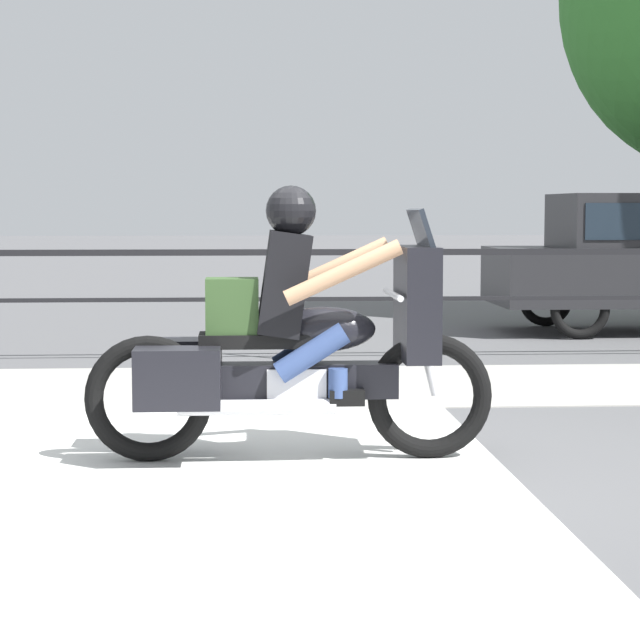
{
  "coord_description": "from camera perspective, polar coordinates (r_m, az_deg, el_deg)",
  "views": [
    {
      "loc": [
        -0.5,
        -6.76,
        1.46
      ],
      "look_at": [
        -0.02,
        0.71,
        0.79
      ],
      "focal_mm": 70.0,
      "sensor_mm": 36.0,
      "label": 1
    }
  ],
  "objects": [
    {
      "name": "sidewalk_band",
      "position": [
        10.28,
        -0.84,
        -3.02
      ],
      "size": [
        44.0,
        2.4,
        0.01
      ],
      "primitive_type": "cube",
      "color": "#A8A59E",
      "rests_on": "ground"
    },
    {
      "name": "fence_railing",
      "position": [
        11.99,
        -1.26,
        2.18
      ],
      "size": [
        36.0,
        0.05,
        1.07
      ],
      "color": "black",
      "rests_on": "ground"
    },
    {
      "name": "ground_plane",
      "position": [
        6.94,
        0.55,
        -7.04
      ],
      "size": [
        120.0,
        120.0,
        0.0
      ],
      "primitive_type": "plane",
      "color": "#565659"
    },
    {
      "name": "crosswalk_band",
      "position": [
        6.73,
        -5.65,
        -7.42
      ],
      "size": [
        3.45,
        6.0,
        0.01
      ],
      "primitive_type": "cube",
      "color": "silver",
      "rests_on": "ground"
    },
    {
      "name": "motorcycle",
      "position": [
        7.2,
        -1.22,
        -1.0
      ],
      "size": [
        2.37,
        0.76,
        1.59
      ],
      "rotation": [
        0.0,
        0.0,
        -0.08
      ],
      "color": "black",
      "rests_on": "ground"
    }
  ]
}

